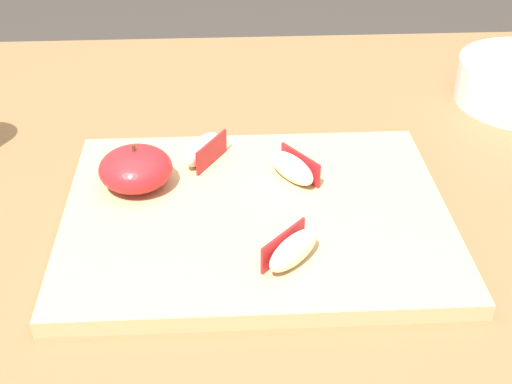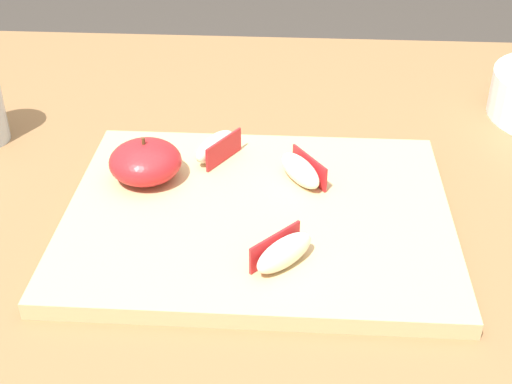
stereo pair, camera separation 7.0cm
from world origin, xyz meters
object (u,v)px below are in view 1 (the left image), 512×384
at_px(apple_wedge_front, 293,250).
at_px(apple_half_skin_up, 136,169).
at_px(apple_wedge_middle, 293,168).
at_px(apple_wedge_back, 203,149).
at_px(cutting_board, 256,216).

bearing_deg(apple_wedge_front, apple_half_skin_up, 137.58).
xyz_separation_m(apple_wedge_front, apple_wedge_middle, (0.01, 0.14, 0.00)).
xyz_separation_m(apple_half_skin_up, apple_wedge_middle, (0.16, 0.00, -0.01)).
relative_size(apple_half_skin_up, apple_wedge_front, 1.22).
bearing_deg(apple_wedge_back, apple_half_skin_up, -145.08).
distance_m(cutting_board, apple_wedge_front, 0.10).
xyz_separation_m(apple_wedge_back, apple_wedge_middle, (0.09, -0.04, 0.00)).
relative_size(apple_half_skin_up, apple_wedge_middle, 1.16).
height_order(cutting_board, apple_wedge_back, apple_wedge_back).
bearing_deg(apple_wedge_middle, apple_wedge_front, -95.57).
bearing_deg(apple_wedge_middle, apple_wedge_back, 154.79).
relative_size(apple_half_skin_up, apple_wedge_back, 1.15).
bearing_deg(apple_half_skin_up, apple_wedge_middle, 1.40).
distance_m(apple_half_skin_up, apple_wedge_back, 0.09).
xyz_separation_m(cutting_board, apple_half_skin_up, (-0.12, 0.05, 0.03)).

